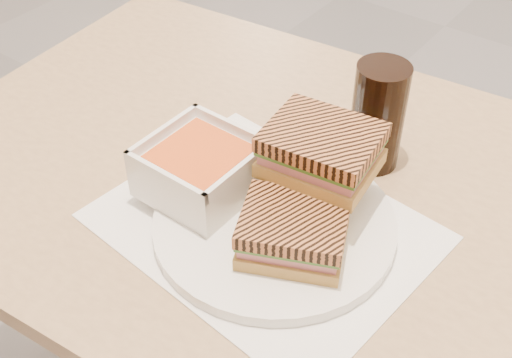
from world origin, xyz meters
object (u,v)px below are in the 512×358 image
Objects in this scene: plate at (274,224)px; panini_lower at (293,232)px; main_table at (333,261)px; soup_bowl at (201,170)px; cola_glass at (378,116)px.

plate is 2.00× the size of panini_lower.
soup_bowl is at bearing -145.31° from main_table.
soup_bowl is (-0.11, -0.01, 0.04)m from plate.
cola_glass is at bearing 93.75° from panini_lower.
cola_glass reaches higher than main_table.
soup_bowl is (-0.15, -0.10, 0.16)m from main_table.
plate is 0.20m from cola_glass.
soup_bowl is 0.88× the size of cola_glass.
main_table is 0.21m from cola_glass.
main_table is 9.52× the size of soup_bowl.
main_table is 0.16m from plate.
soup_bowl reaches higher than plate.
cola_glass reaches higher than plate.
main_table is at bearing 92.81° from panini_lower.
plate is 0.11m from soup_bowl.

